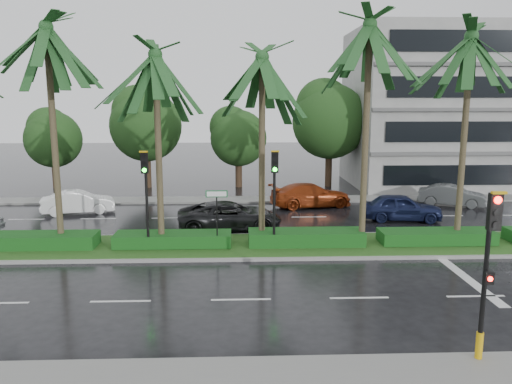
{
  "coord_description": "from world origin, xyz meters",
  "views": [
    {
      "loc": [
        -0.08,
        -20.78,
        6.54
      ],
      "look_at": [
        0.75,
        1.5,
        2.48
      ],
      "focal_mm": 35.0,
      "sensor_mm": 36.0,
      "label": 1
    }
  ],
  "objects_px": {
    "car_red": "(311,195)",
    "car_blue": "(401,207)",
    "street_sign": "(217,205)",
    "car_darkgrey": "(230,216)",
    "car_white": "(78,202)",
    "signal_near": "(488,270)",
    "signal_median_left": "(146,186)",
    "car_grey": "(452,195)"
  },
  "relations": [
    {
      "from": "car_red",
      "to": "car_blue",
      "type": "distance_m",
      "value": 5.92
    },
    {
      "from": "street_sign",
      "to": "car_darkgrey",
      "type": "relative_size",
      "value": 0.49
    },
    {
      "from": "car_white",
      "to": "car_darkgrey",
      "type": "relative_size",
      "value": 0.78
    },
    {
      "from": "car_blue",
      "to": "car_darkgrey",
      "type": "bearing_deg",
      "value": 108.2
    },
    {
      "from": "car_white",
      "to": "car_blue",
      "type": "bearing_deg",
      "value": -112.16
    },
    {
      "from": "car_white",
      "to": "car_darkgrey",
      "type": "xyz_separation_m",
      "value": [
        9.02,
        -4.23,
        0.06
      ]
    },
    {
      "from": "car_white",
      "to": "car_darkgrey",
      "type": "bearing_deg",
      "value": -129.72
    },
    {
      "from": "signal_near",
      "to": "car_darkgrey",
      "type": "distance_m",
      "value": 15.19
    },
    {
      "from": "signal_median_left",
      "to": "car_darkgrey",
      "type": "xyz_separation_m",
      "value": [
        3.5,
        3.92,
        -2.26
      ]
    },
    {
      "from": "signal_near",
      "to": "car_blue",
      "type": "relative_size",
      "value": 0.99
    },
    {
      "from": "car_darkgrey",
      "to": "car_grey",
      "type": "height_order",
      "value": "car_darkgrey"
    },
    {
      "from": "signal_near",
      "to": "street_sign",
      "type": "relative_size",
      "value": 1.68
    },
    {
      "from": "car_white",
      "to": "car_darkgrey",
      "type": "distance_m",
      "value": 9.96
    },
    {
      "from": "signal_near",
      "to": "car_grey",
      "type": "bearing_deg",
      "value": 68.65
    },
    {
      "from": "signal_near",
      "to": "signal_median_left",
      "type": "distance_m",
      "value": 13.93
    },
    {
      "from": "signal_near",
      "to": "car_white",
      "type": "height_order",
      "value": "signal_near"
    },
    {
      "from": "street_sign",
      "to": "car_blue",
      "type": "relative_size",
      "value": 0.59
    },
    {
      "from": "car_white",
      "to": "car_grey",
      "type": "bearing_deg",
      "value": -101.25
    },
    {
      "from": "signal_near",
      "to": "car_red",
      "type": "height_order",
      "value": "signal_near"
    },
    {
      "from": "car_darkgrey",
      "to": "car_blue",
      "type": "relative_size",
      "value": 1.21
    },
    {
      "from": "car_white",
      "to": "car_red",
      "type": "relative_size",
      "value": 0.81
    },
    {
      "from": "car_red",
      "to": "car_blue",
      "type": "bearing_deg",
      "value": -141.81
    },
    {
      "from": "car_red",
      "to": "car_grey",
      "type": "relative_size",
      "value": 1.26
    },
    {
      "from": "signal_median_left",
      "to": "car_red",
      "type": "relative_size",
      "value": 0.85
    },
    {
      "from": "signal_median_left",
      "to": "car_red",
      "type": "bearing_deg",
      "value": 48.31
    },
    {
      "from": "car_darkgrey",
      "to": "signal_near",
      "type": "bearing_deg",
      "value": -159.64
    },
    {
      "from": "signal_near",
      "to": "signal_median_left",
      "type": "relative_size",
      "value": 1.0
    },
    {
      "from": "signal_median_left",
      "to": "car_blue",
      "type": "distance_m",
      "value": 14.37
    },
    {
      "from": "signal_median_left",
      "to": "car_white",
      "type": "bearing_deg",
      "value": 124.09
    },
    {
      "from": "car_darkgrey",
      "to": "car_red",
      "type": "xyz_separation_m",
      "value": [
        5.0,
        5.62,
        0.0
      ]
    },
    {
      "from": "signal_median_left",
      "to": "street_sign",
      "type": "bearing_deg",
      "value": 3.47
    },
    {
      "from": "car_blue",
      "to": "car_white",
      "type": "bearing_deg",
      "value": 90.09
    },
    {
      "from": "car_white",
      "to": "car_red",
      "type": "xyz_separation_m",
      "value": [
        14.02,
        1.39,
        0.06
      ]
    },
    {
      "from": "car_blue",
      "to": "car_red",
      "type": "bearing_deg",
      "value": 57.08
    },
    {
      "from": "signal_median_left",
      "to": "car_blue",
      "type": "bearing_deg",
      "value": 23.64
    },
    {
      "from": "car_red",
      "to": "car_darkgrey",
      "type": "bearing_deg",
      "value": 127.11
    },
    {
      "from": "signal_near",
      "to": "car_darkgrey",
      "type": "relative_size",
      "value": 0.82
    },
    {
      "from": "car_grey",
      "to": "car_white",
      "type": "bearing_deg",
      "value": 117.6
    },
    {
      "from": "car_red",
      "to": "car_blue",
      "type": "height_order",
      "value": "car_blue"
    },
    {
      "from": "car_red",
      "to": "car_grey",
      "type": "bearing_deg",
      "value": -101.55
    },
    {
      "from": "car_darkgrey",
      "to": "car_white",
      "type": "bearing_deg",
      "value": 59.71
    },
    {
      "from": "signal_near",
      "to": "car_white",
      "type": "xyz_separation_m",
      "value": [
        -15.52,
        17.84,
        -1.82
      ]
    }
  ]
}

